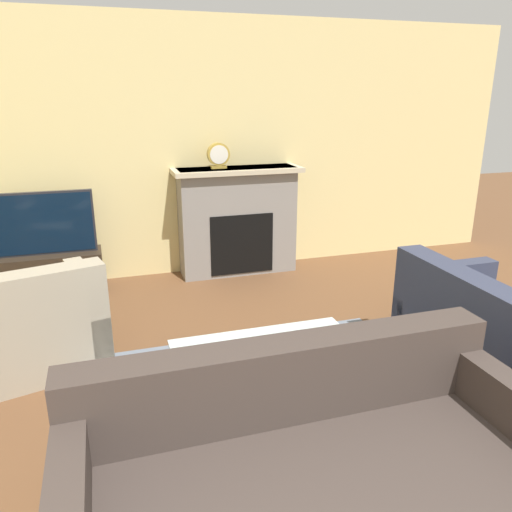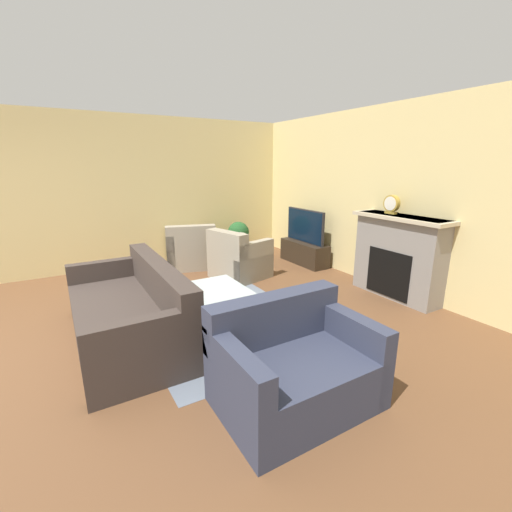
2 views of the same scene
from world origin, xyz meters
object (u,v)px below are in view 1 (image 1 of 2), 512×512
object	(u,v)px
couch_sectional	(312,485)
couch_loveseat	(486,337)
coffee_table	(271,357)
mantel_clock	(218,155)
tv	(40,224)
armchair_accent	(43,327)

from	to	relation	value
couch_sectional	couch_loveseat	distance (m)	1.95
coffee_table	mantel_clock	distance (m)	2.73
couch_sectional	couch_loveseat	xyz separation A→B (m)	(1.72, 0.91, 0.01)
couch_loveseat	tv	bearing A→B (deg)	50.50
couch_loveseat	couch_sectional	bearing A→B (deg)	117.83
couch_loveseat	armchair_accent	world-z (taller)	same
armchair_accent	coffee_table	distance (m)	1.73
armchair_accent	mantel_clock	size ratio (longest dim) A/B	3.71
tv	couch_loveseat	size ratio (longest dim) A/B	0.84
couch_sectional	mantel_clock	distance (m)	3.71
couch_loveseat	armchair_accent	bearing A→B (deg)	70.17
couch_sectional	armchair_accent	world-z (taller)	same
mantel_clock	coffee_table	bearing A→B (deg)	-96.26
couch_sectional	armchair_accent	distance (m)	2.36
coffee_table	tv	bearing A→B (deg)	121.75
tv	armchair_accent	world-z (taller)	tv
couch_sectional	coffee_table	size ratio (longest dim) A/B	1.77
tv	coffee_table	distance (m)	2.92
couch_sectional	mantel_clock	xyz separation A→B (m)	(0.43, 3.54, 1.03)
couch_sectional	coffee_table	distance (m)	1.01
couch_sectional	armchair_accent	size ratio (longest dim) A/B	2.14
coffee_table	mantel_clock	size ratio (longest dim) A/B	4.49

